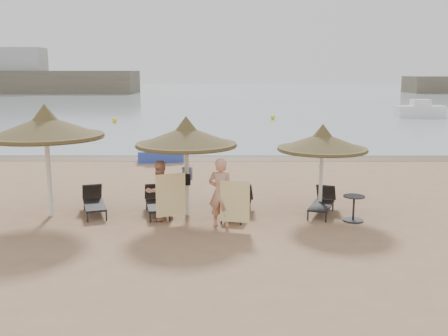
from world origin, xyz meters
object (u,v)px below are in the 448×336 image
at_px(palapa_right, 322,142).
at_px(lounger_far_left, 94,201).
at_px(lounger_far_right, 323,202).
at_px(person_left, 159,186).
at_px(lounger_near_left, 156,201).
at_px(lounger_near_right, 238,202).
at_px(palapa_center, 186,137).
at_px(person_right, 221,187).
at_px(palapa_left, 46,127).
at_px(pedal_boat, 160,153).
at_px(side_table, 354,209).

distance_m(palapa_right, lounger_far_left, 6.60).
distance_m(lounger_far_right, person_left, 4.58).
xyz_separation_m(lounger_near_left, lounger_near_right, (2.29, -0.15, 0.01)).
bearing_deg(palapa_right, lounger_near_right, -172.06).
xyz_separation_m(palapa_right, lounger_far_left, (-6.38, -0.17, -1.66)).
bearing_deg(palapa_center, lounger_near_left, 166.04).
distance_m(lounger_near_right, person_right, 1.40).
relative_size(palapa_left, pedal_boat, 1.46).
bearing_deg(palapa_center, person_right, -48.47).
xyz_separation_m(lounger_far_right, person_left, (-4.49, -0.71, 0.61)).
bearing_deg(lounger_near_left, palapa_center, -27.12).
height_order(person_right, pedal_boat, person_right).
bearing_deg(palapa_right, palapa_left, -176.43).
bearing_deg(lounger_far_left, palapa_center, -23.88).
height_order(palapa_left, person_right, palapa_left).
xyz_separation_m(lounger_near_right, person_right, (-0.47, -1.13, 0.69)).
bearing_deg(person_left, lounger_near_left, -115.31).
height_order(lounger_near_right, person_left, person_left).
bearing_deg(person_left, palapa_right, 151.69).
relative_size(palapa_right, pedal_boat, 1.18).
bearing_deg(person_left, palapa_left, -47.29).
bearing_deg(lounger_near_right, lounger_far_right, 16.78).
height_order(person_left, pedal_boat, person_left).
xyz_separation_m(lounger_near_left, side_table, (5.34, -0.77, -0.01)).
bearing_deg(lounger_far_left, lounger_near_left, -19.15).
xyz_separation_m(palapa_center, side_table, (4.45, -0.55, -1.86)).
relative_size(palapa_left, person_left, 1.66).
bearing_deg(lounger_far_right, lounger_near_left, -159.47).
bearing_deg(side_table, palapa_center, 173.01).
relative_size(lounger_near_right, lounger_far_right, 1.08).
bearing_deg(pedal_boat, person_left, -91.00).
xyz_separation_m(palapa_left, lounger_near_right, (5.16, 0.14, -2.10)).
distance_m(lounger_far_right, side_table, 1.02).
bearing_deg(side_table, lounger_far_left, 173.82).
bearing_deg(lounger_near_right, pedal_boat, 124.21).
relative_size(lounger_far_left, person_right, 0.83).
distance_m(palapa_center, lounger_near_left, 2.06).
relative_size(palapa_right, lounger_far_right, 1.50).
height_order(palapa_left, person_left, palapa_left).
height_order(lounger_far_right, person_right, person_right).
relative_size(palapa_left, side_table, 4.50).
bearing_deg(lounger_near_left, lounger_far_left, 166.79).
bearing_deg(palapa_center, palapa_left, -178.84).
distance_m(palapa_right, person_left, 4.65).
xyz_separation_m(lounger_far_right, person_right, (-2.84, -1.28, 0.72)).
xyz_separation_m(lounger_near_right, side_table, (3.04, -0.61, -0.02)).
relative_size(lounger_far_left, lounger_far_right, 1.02).
xyz_separation_m(lounger_far_right, pedal_boat, (-5.63, 8.28, 0.02)).
xyz_separation_m(lounger_far_left, person_right, (3.58, -1.28, 0.71)).
bearing_deg(lounger_far_right, lounger_near_right, -155.76).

